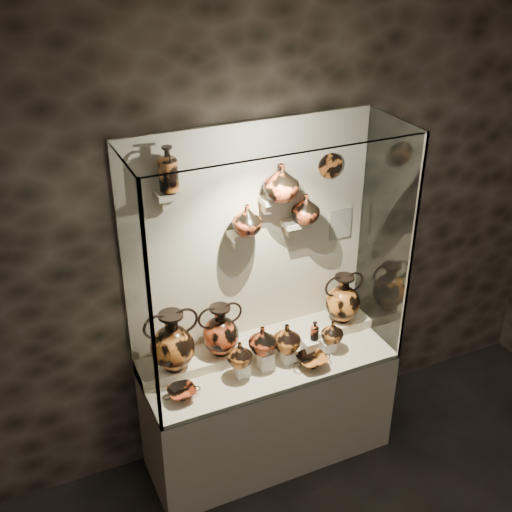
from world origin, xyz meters
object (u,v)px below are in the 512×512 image
(jug_b, at_px, (262,340))
(ovoid_vase_c, at_px, (306,208))
(kylix_left, at_px, (182,393))
(ovoid_vase_a, at_px, (247,220))
(jug_c, at_px, (286,337))
(ovoid_vase_b, at_px, (281,182))
(amphora_mid, at_px, (220,330))
(amphora_right, at_px, (343,298))
(jug_e, at_px, (332,332))
(lekythos_tall, at_px, (168,167))
(lekythos_small, at_px, (314,330))
(amphora_left, at_px, (172,341))
(kylix_right, at_px, (312,360))
(jug_a, at_px, (240,354))

(jug_b, relative_size, ovoid_vase_c, 1.00)
(kylix_left, height_order, ovoid_vase_a, ovoid_vase_a)
(jug_c, height_order, ovoid_vase_c, ovoid_vase_c)
(jug_c, bearing_deg, jug_b, 169.96)
(ovoid_vase_b, relative_size, ovoid_vase_c, 1.21)
(amphora_mid, relative_size, ovoid_vase_b, 1.55)
(kylix_left, relative_size, ovoid_vase_c, 1.18)
(amphora_right, xyz_separation_m, jug_e, (-0.20, -0.21, -0.09))
(amphora_right, xyz_separation_m, lekythos_tall, (-1.19, 0.08, 1.14))
(jug_e, bearing_deg, lekythos_small, 173.59)
(amphora_mid, relative_size, amphora_right, 1.00)
(amphora_left, bearing_deg, ovoid_vase_b, 16.94)
(amphora_left, height_order, ovoid_vase_b, ovoid_vase_b)
(ovoid_vase_a, bearing_deg, ovoid_vase_b, 2.63)
(amphora_left, bearing_deg, kylix_left, -84.39)
(ovoid_vase_a, distance_m, ovoid_vase_c, 0.41)
(amphora_mid, relative_size, lekythos_small, 2.32)
(jug_b, height_order, lekythos_tall, lekythos_tall)
(kylix_left, bearing_deg, amphora_right, -12.95)
(amphora_mid, bearing_deg, ovoid_vase_a, -11.32)
(amphora_left, xyz_separation_m, ovoid_vase_a, (0.55, 0.07, 0.71))
(kylix_left, xyz_separation_m, ovoid_vase_c, (0.99, 0.30, 0.94))
(jug_c, relative_size, jug_e, 1.27)
(ovoid_vase_c, bearing_deg, ovoid_vase_a, 174.59)
(lekythos_small, bearing_deg, amphora_right, 42.49)
(amphora_left, bearing_deg, ovoid_vase_c, 17.31)
(lekythos_small, height_order, ovoid_vase_c, ovoid_vase_c)
(lekythos_small, xyz_separation_m, ovoid_vase_b, (-0.16, 0.22, 1.01))
(kylix_left, distance_m, ovoid_vase_b, 1.44)
(kylix_right, relative_size, lekythos_tall, 0.83)
(amphora_left, height_order, lekythos_tall, lekythos_tall)
(kylix_left, bearing_deg, ovoid_vase_c, -6.93)
(amphora_right, bearing_deg, jug_e, -134.26)
(amphora_right, height_order, kylix_right, amphora_right)
(amphora_left, height_order, amphora_mid, amphora_left)
(lekythos_small, bearing_deg, kylix_right, -110.63)
(amphora_mid, bearing_deg, ovoid_vase_c, -19.61)
(lekythos_tall, bearing_deg, ovoid_vase_c, -14.37)
(amphora_right, distance_m, lekythos_small, 0.38)
(lekythos_tall, height_order, ovoid_vase_a, lekythos_tall)
(ovoid_vase_b, xyz_separation_m, ovoid_vase_c, (0.19, 0.02, -0.22))
(jug_c, xyz_separation_m, ovoid_vase_b, (0.05, 0.21, 1.01))
(kylix_right, bearing_deg, lekythos_tall, 128.70)
(jug_a, bearing_deg, amphora_mid, 95.45)
(kylix_right, height_order, lekythos_tall, lekythos_tall)
(jug_a, xyz_separation_m, kylix_left, (-0.41, -0.04, -0.14))
(lekythos_tall, distance_m, ovoid_vase_a, 0.62)
(amphora_right, height_order, kylix_left, amphora_right)
(amphora_left, xyz_separation_m, ovoid_vase_c, (0.96, 0.07, 0.71))
(amphora_mid, distance_m, kylix_left, 0.49)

